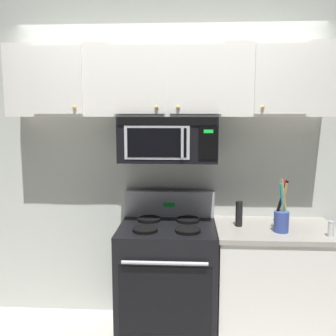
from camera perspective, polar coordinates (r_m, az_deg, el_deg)
back_wall at (r=3.26m, az=0.30°, el=0.76°), size 5.20×0.10×2.70m
stove_range at (r=3.16m, az=-0.07°, el=-16.24°), size 0.76×0.69×1.12m
over_range_microwave at (r=2.99m, az=0.05°, el=4.41°), size 0.76×0.43×0.35m
upper_cabinets at (r=3.03m, az=0.09°, el=12.97°), size 2.50×0.36×0.55m
counter_segment at (r=3.23m, az=15.60°, el=-16.24°), size 0.93×0.65×0.90m
utensil_crock_blue at (r=2.95m, az=16.76°, el=-7.05°), size 0.11×0.11×0.40m
salt_shaker at (r=2.98m, az=23.34°, el=-8.45°), size 0.04×0.04×0.11m
pepper_mill at (r=3.02m, az=10.65°, el=-6.80°), size 0.05×0.05×0.20m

